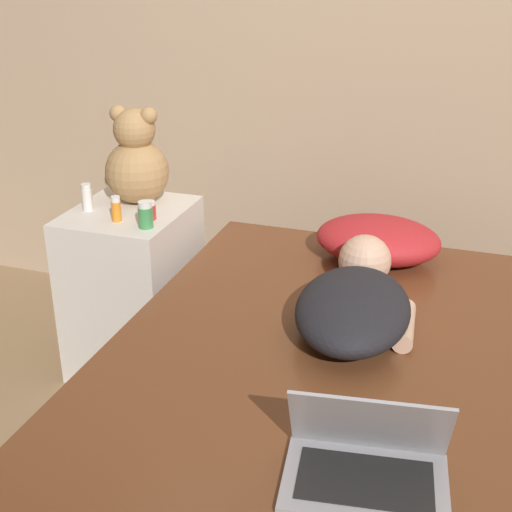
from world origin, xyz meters
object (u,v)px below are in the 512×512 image
at_px(bottle_orange, 116,209).
at_px(laptop, 367,461).
at_px(bottle_white, 87,197).
at_px(person_lying, 356,300).
at_px(bottle_green, 145,215).
at_px(teddy_bear, 137,161).
at_px(bottle_red, 150,210).
at_px(pillow, 378,240).

bearing_deg(bottle_orange, laptop, -39.64).
bearing_deg(bottle_white, bottle_orange, -22.54).
xyz_separation_m(person_lying, laptop, (0.16, -0.67, -0.03)).
bearing_deg(bottle_green, teddy_bear, 122.17).
bearing_deg(laptop, person_lying, 95.25).
bearing_deg(bottle_green, laptop, -42.49).
xyz_separation_m(laptop, bottle_red, (-0.98, 0.96, 0.12)).
bearing_deg(bottle_red, person_lying, -19.01).
distance_m(pillow, bottle_red, 0.84).
xyz_separation_m(laptop, bottle_orange, (-1.09, 0.90, 0.13)).
relative_size(teddy_bear, bottle_white, 3.62).
xyz_separation_m(person_lying, teddy_bear, (-0.95, 0.44, 0.22)).
bearing_deg(bottle_green, bottle_orange, 169.93).
height_order(teddy_bear, bottle_red, teddy_bear).
relative_size(person_lying, bottle_red, 9.71).
relative_size(person_lying, bottle_orange, 7.28).
height_order(bottle_white, bottle_orange, bottle_white).
bearing_deg(bottle_white, person_lying, -15.13).
bearing_deg(person_lying, bottle_orange, 161.40).
xyz_separation_m(bottle_green, bottle_orange, (-0.13, 0.02, -0.00)).
distance_m(teddy_bear, bottle_green, 0.30).
xyz_separation_m(laptop, bottle_green, (-0.96, 0.88, 0.13)).
bearing_deg(person_lying, bottle_white, 160.07).
bearing_deg(person_lying, laptop, -81.62).
bearing_deg(pillow, bottle_orange, -163.58).
distance_m(pillow, person_lying, 0.50).
bearing_deg(teddy_bear, person_lying, -24.87).
height_order(person_lying, bottle_white, bottle_white).
height_order(person_lying, bottle_orange, bottle_orange).
bearing_deg(laptop, bottle_white, 134.28).
height_order(teddy_bear, bottle_green, teddy_bear).
distance_m(bottle_orange, bottle_red, 0.12).
height_order(pillow, person_lying, person_lying).
bearing_deg(bottle_orange, pillow, 16.42).
xyz_separation_m(pillow, bottle_orange, (-0.91, -0.27, 0.11)).
bearing_deg(bottle_orange, bottle_green, -10.07).
distance_m(laptop, teddy_bear, 1.59).
xyz_separation_m(bottle_white, bottle_orange, (0.16, -0.07, -0.00)).
bearing_deg(teddy_bear, pillow, 3.55).
relative_size(person_lying, bottle_white, 6.64).
bearing_deg(pillow, bottle_red, -165.07).
xyz_separation_m(teddy_bear, bottle_orange, (0.02, -0.21, -0.12)).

